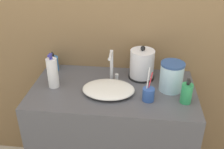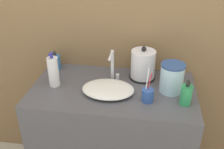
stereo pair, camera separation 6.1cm
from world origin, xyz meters
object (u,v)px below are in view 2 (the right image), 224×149
Objects in this scene: shampoo_bottle at (55,62)px; mouthwash_bottle at (53,72)px; toothbrush_cup at (148,95)px; water_pitcher at (172,78)px; faucet at (113,65)px; electric_kettle at (143,66)px; lotion_bottle at (186,95)px.

shampoo_bottle is 0.63× the size of mouthwash_bottle.
mouthwash_bottle is (-0.60, 0.09, 0.06)m from toothbrush_cup.
water_pitcher reaches higher than shampoo_bottle.
mouthwash_bottle is (-0.36, -0.12, -0.02)m from faucet.
faucet is 1.13× the size of water_pitcher.
lotion_bottle is (0.26, -0.27, -0.03)m from electric_kettle.
mouthwash_bottle is at bearing 171.47° from toothbrush_cup.
faucet is 0.91× the size of mouthwash_bottle.
lotion_bottle is at bearing -6.10° from mouthwash_bottle.
shampoo_bottle is 0.78× the size of water_pitcher.
toothbrush_cup is 0.22m from lotion_bottle.
toothbrush_cup is 0.61m from mouthwash_bottle.
toothbrush_cup is at bearing -8.53° from mouthwash_bottle.
water_pitcher is (-0.08, 0.13, 0.03)m from lotion_bottle.
shampoo_bottle is 0.83m from water_pitcher.
electric_kettle reaches higher than faucet.
water_pitcher is at bearing 44.04° from toothbrush_cup.
electric_kettle is 1.10× the size of toothbrush_cup.
lotion_bottle is (0.46, -0.21, -0.05)m from faucet.
faucet is at bearing 138.23° from toothbrush_cup.
faucet is at bearing 168.27° from water_pitcher.
water_pitcher is at bearing 120.39° from lotion_bottle.
lotion_bottle is at bearing -46.06° from electric_kettle.
faucet reaches higher than water_pitcher.
faucet is 0.45m from shampoo_bottle.
faucet is 0.51m from lotion_bottle.
mouthwash_bottle is at bearing 173.90° from lotion_bottle.
electric_kettle is 1.48× the size of lotion_bottle.
electric_kettle is at bearing -3.37° from shampoo_bottle.
electric_kettle is at bearing 133.94° from lotion_bottle.
mouthwash_bottle reaches higher than toothbrush_cup.
toothbrush_cup is 0.91× the size of mouthwash_bottle.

